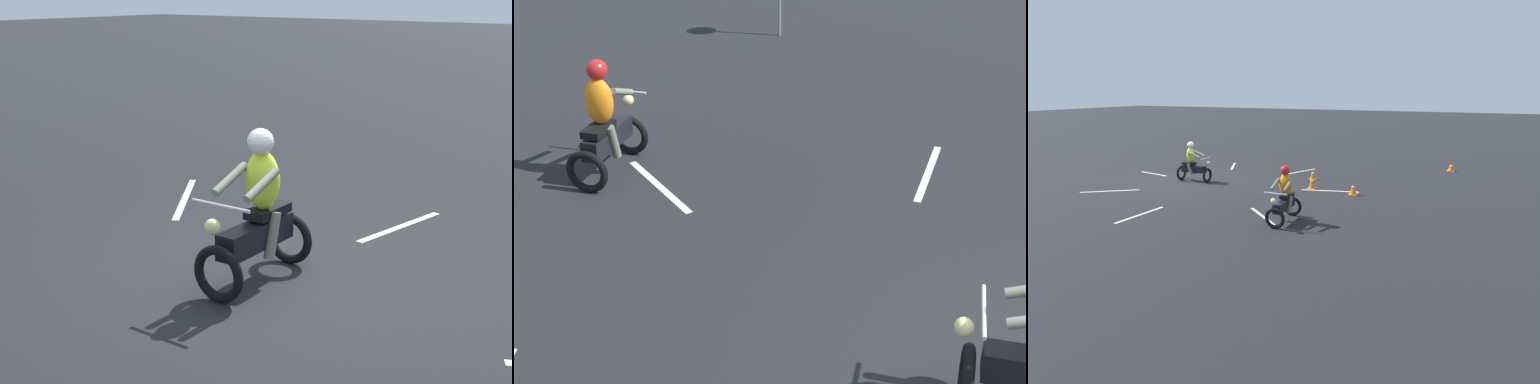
# 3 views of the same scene
# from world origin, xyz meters

# --- Properties ---
(motorcycle_rider_background) EXTENTS (1.52, 0.70, 1.66)m
(motorcycle_rider_background) POSITION_xyz_m (3.29, 6.08, 0.73)
(motorcycle_rider_background) COLOR black
(motorcycle_rider_background) RESTS_ON ground
(lane_stripe_e) EXTENTS (1.90, 0.22, 0.01)m
(lane_stripe_e) POSITION_xyz_m (4.56, 1.76, 0.00)
(lane_stripe_e) COLOR silver
(lane_stripe_e) RESTS_ON ground
(lane_stripe_ne) EXTENTS (1.27, 1.44, 0.01)m
(lane_stripe_ne) POSITION_xyz_m (3.11, 5.25, 0.00)
(lane_stripe_ne) COLOR silver
(lane_stripe_ne) RESTS_ON ground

